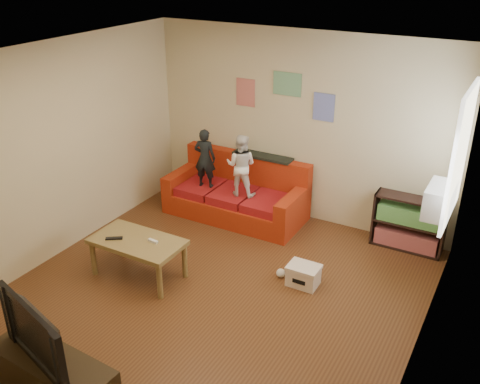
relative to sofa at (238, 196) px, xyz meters
The scene contains 17 objects.
room_shell 2.44m from the sofa, 70.16° to the right, with size 4.52×5.02×2.72m.
sofa is the anchor object (origin of this frame).
child_a 0.75m from the sofa, 159.45° to the right, with size 0.32×0.21×0.88m, color black.
child_b 0.62m from the sofa, 48.89° to the right, with size 0.44×0.34×0.90m, color white.
coffee_table 2.03m from the sofa, 96.83° to the right, with size 1.11×0.61×0.50m.
remote 2.20m from the sofa, 102.96° to the right, with size 0.20×0.05×0.02m, color black.
game_controller 1.98m from the sofa, 91.21° to the right, with size 0.13×0.04×0.03m, color silver.
bookshelf 2.46m from the sofa, ahead, with size 0.92×0.28×0.74m.
window 3.28m from the sofa, ahead, with size 0.04×1.08×1.48m, color white.
ac_unit 2.98m from the sofa, ahead, with size 0.28×0.55×0.35m, color #B7B2A3.
artwork_left 1.51m from the sofa, 103.96° to the left, with size 0.30×0.01×0.40m, color #D87266.
artwork_center 1.79m from the sofa, 37.24° to the left, with size 0.42×0.01×0.32m, color #72B27F.
artwork_right 1.83m from the sofa, 20.75° to the left, with size 0.30×0.01×0.38m, color #727FCC.
file_box 2.01m from the sofa, 37.67° to the right, with size 0.37×0.29×0.26m.
tv_stand 3.95m from the sofa, 84.79° to the right, with size 1.24×0.41×0.46m, color black.
television 3.97m from the sofa, 84.79° to the right, with size 1.05×0.14×0.60m, color black.
tissue 1.78m from the sofa, 43.28° to the right, with size 0.11×0.11×0.11m, color silver.
Camera 1 is at (2.77, -4.16, 3.72)m, focal length 40.00 mm.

